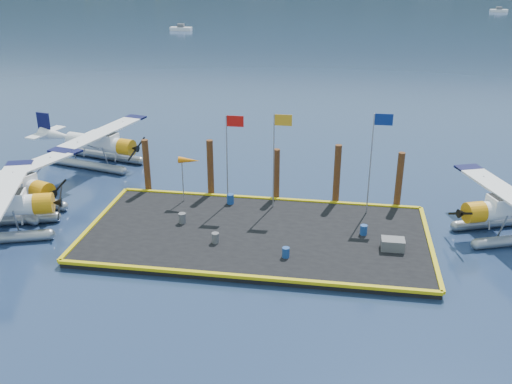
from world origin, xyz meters
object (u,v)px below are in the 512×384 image
(flagpole_blue, at_px, (375,149))
(piling_2, at_px, (276,176))
(piling_4, at_px, (399,182))
(crate, at_px, (393,244))
(drum_4, at_px, (364,230))
(seaplane_c, at_px, (99,145))
(piling_1, at_px, (210,170))
(drum_1, at_px, (286,252))
(windsock, at_px, (189,161))
(drum_3, at_px, (215,238))
(seaplane_b, at_px, (14,186))
(flagpole_red, at_px, (230,146))
(piling_3, at_px, (337,176))
(drum_0, at_px, (182,218))
(flagpole_yellow, at_px, (277,147))
(drum_5, at_px, (230,199))
(piling_0, at_px, (147,168))

(flagpole_blue, distance_m, piling_2, 6.98)
(piling_4, bearing_deg, crate, -96.17)
(drum_4, xyz_separation_m, flagpole_blue, (0.44, 3.08, 3.99))
(seaplane_c, relative_size, piling_1, 2.49)
(drum_1, height_order, windsock, windsock)
(windsock, height_order, piling_1, piling_1)
(crate, bearing_deg, windsock, 160.04)
(piling_1, bearing_deg, drum_1, -53.20)
(drum_1, xyz_separation_m, drum_3, (-4.15, 1.04, 0.02))
(windsock, bearing_deg, drum_4, -15.26)
(seaplane_b, bearing_deg, piling_1, 126.34)
(crate, height_order, flagpole_red, flagpole_red)
(drum_4, bearing_deg, flagpole_blue, 81.82)
(drum_4, distance_m, windsock, 11.96)
(piling_3, bearing_deg, drum_0, -152.36)
(drum_3, relative_size, windsock, 0.19)
(flagpole_red, height_order, flagpole_blue, flagpole_blue)
(drum_1, bearing_deg, drum_4, 38.46)
(drum_0, xyz_separation_m, windsock, (-0.33, 3.22, 2.51))
(crate, distance_m, piling_3, 7.23)
(crate, height_order, flagpole_yellow, flagpole_yellow)
(piling_4, bearing_deg, drum_5, -171.86)
(seaplane_b, xyz_separation_m, flagpole_yellow, (16.99, 2.06, 2.90))
(flagpole_red, height_order, windsock, flagpole_red)
(drum_1, height_order, drum_4, drum_4)
(drum_4, xyz_separation_m, piling_0, (-14.75, 4.68, 1.31))
(flagpole_red, xyz_separation_m, flagpole_yellow, (3.00, 0.00, 0.12))
(piling_2, relative_size, piling_3, 0.88)
(drum_3, relative_size, flagpole_red, 0.10)
(piling_1, relative_size, piling_2, 1.11)
(drum_3, xyz_separation_m, windsock, (-2.89, 5.40, 2.53))
(seaplane_c, relative_size, piling_4, 2.62)
(flagpole_red, distance_m, piling_3, 7.33)
(drum_1, height_order, drum_5, drum_5)
(drum_5, distance_m, piling_3, 7.16)
(drum_0, distance_m, flagpole_blue, 12.49)
(seaplane_b, xyz_separation_m, piling_2, (16.79, 3.66, 0.29))
(flagpole_red, bearing_deg, piling_1, 136.85)
(flagpole_red, height_order, piling_0, flagpole_red)
(piling_1, xyz_separation_m, piling_4, (12.50, 0.00, -0.10))
(drum_3, distance_m, windsock, 6.63)
(drum_1, xyz_separation_m, piling_3, (2.48, 8.04, 1.46))
(drum_3, distance_m, drum_4, 8.71)
(seaplane_c, height_order, flagpole_blue, flagpole_blue)
(seaplane_c, xyz_separation_m, piling_2, (14.75, -5.15, 0.28))
(crate, bearing_deg, flagpole_red, 155.24)
(drum_4, bearing_deg, drum_3, -164.51)
(flagpole_red, bearing_deg, crate, -24.76)
(drum_5, bearing_deg, piling_2, 28.60)
(drum_5, height_order, piling_0, piling_0)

